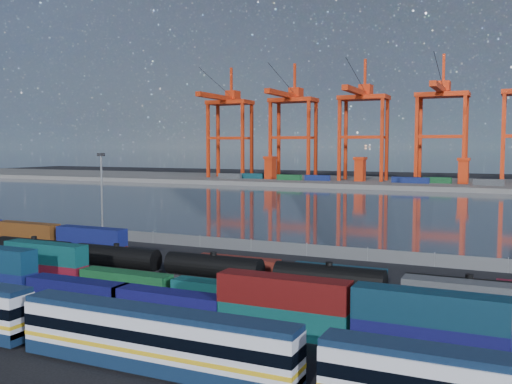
% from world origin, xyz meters
% --- Properties ---
extents(ground, '(700.00, 700.00, 0.00)m').
position_xyz_m(ground, '(0.00, 0.00, 0.00)').
color(ground, black).
rests_on(ground, ground).
extents(harbor_water, '(700.00, 700.00, 0.00)m').
position_xyz_m(harbor_water, '(0.00, 105.00, 0.01)').
color(harbor_water, '#2C3540').
rests_on(harbor_water, ground).
extents(far_quay, '(700.00, 70.00, 2.00)m').
position_xyz_m(far_quay, '(0.00, 210.00, 1.00)').
color(far_quay, '#514F4C').
rests_on(far_quay, ground).
extents(passenger_train, '(76.25, 2.99, 5.14)m').
position_xyz_m(passenger_train, '(15.19, -22.42, 2.58)').
color(passenger_train, silver).
rests_on(passenger_train, ground).
extents(container_row_south, '(140.23, 2.61, 5.57)m').
position_xyz_m(container_row_south, '(4.41, -9.67, 2.32)').
color(container_row_south, '#474A4D').
rests_on(container_row_south, ground).
extents(container_row_mid, '(141.96, 2.48, 5.28)m').
position_xyz_m(container_row_mid, '(8.98, -3.43, 2.07)').
color(container_row_mid, '#3D4142').
rests_on(container_row_mid, ground).
extents(container_row_north, '(142.01, 2.46, 5.24)m').
position_xyz_m(container_row_north, '(-20.54, 10.45, 2.12)').
color(container_row_north, navy).
rests_on(container_row_north, ground).
extents(tanker_string, '(106.77, 2.96, 4.23)m').
position_xyz_m(tanker_string, '(-10.09, 4.99, 2.12)').
color(tanker_string, black).
rests_on(tanker_string, ground).
extents(waterfront_fence, '(160.12, 0.12, 2.20)m').
position_xyz_m(waterfront_fence, '(-0.00, 28.00, 1.00)').
color(waterfront_fence, '#595B5E').
rests_on(waterfront_fence, ground).
extents(yard_light_mast, '(1.60, 0.40, 16.60)m').
position_xyz_m(yard_light_mast, '(-30.00, 26.00, 9.30)').
color(yard_light_mast, slate).
rests_on(yard_light_mast, ground).
extents(gantry_cranes, '(197.52, 43.23, 58.54)m').
position_xyz_m(gantry_cranes, '(-7.50, 203.45, 35.89)').
color(gantry_cranes, red).
rests_on(gantry_cranes, ground).
extents(quay_containers, '(172.58, 10.99, 2.60)m').
position_xyz_m(quay_containers, '(-11.00, 195.46, 3.30)').
color(quay_containers, navy).
rests_on(quay_containers, far_quay).
extents(straddle_carriers, '(140.00, 7.00, 11.10)m').
position_xyz_m(straddle_carriers, '(-2.50, 200.00, 7.82)').
color(straddle_carriers, red).
rests_on(straddle_carriers, far_quay).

